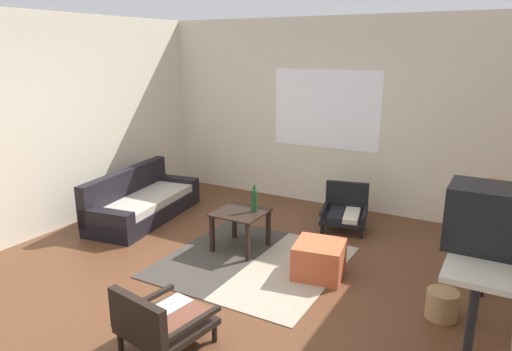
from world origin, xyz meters
The scene contains 14 objects.
ground_plane centered at (0.00, 0.00, 0.00)m, with size 7.80×7.80×0.00m, color #56331E.
far_wall_with_window centered at (0.00, 3.06, 1.35)m, with size 5.60×0.13×2.70m.
side_wall_left centered at (-2.66, 0.30, 1.35)m, with size 0.12×6.60×2.70m, color beige.
area_rug centered at (0.09, 0.74, 0.01)m, with size 1.82×1.85×0.01m.
couch centered at (-1.94, 1.19, 0.21)m, with size 0.98×1.88×0.66m.
coffee_table centered at (-0.21, 0.97, 0.36)m, with size 0.55×0.56×0.46m.
armchair_by_window centered at (0.61, 2.24, 0.24)m, with size 0.68×0.70×0.56m.
armchair_striped_foreground centered at (0.23, -0.94, 0.25)m, with size 0.67×0.69×0.54m.
ottoman_orange centered at (0.83, 0.81, 0.18)m, with size 0.48×0.48×0.36m, color #BC5633.
console_shelf centered at (2.32, 0.40, 0.79)m, with size 0.43×1.69×0.89m.
crt_television centered at (2.32, 0.17, 1.12)m, with size 0.54×0.42×0.46m.
clay_vase centered at (2.32, 0.83, 1.03)m, with size 0.25×0.25×0.35m.
glass_bottle centered at (-0.08, 1.06, 0.60)m, with size 0.07×0.07×0.32m.
wicker_basket centered at (2.05, 0.61, 0.12)m, with size 0.27×0.27×0.25m, color #9E7A4C.
Camera 1 is at (2.40, -3.28, 2.26)m, focal length 32.44 mm.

